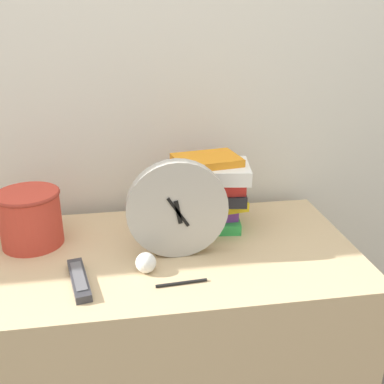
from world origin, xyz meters
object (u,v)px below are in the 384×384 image
at_px(basket, 30,217).
at_px(pen, 181,283).
at_px(desk_clock, 177,209).
at_px(book_stack, 206,191).
at_px(crumpled_paper_ball, 145,263).
at_px(tv_remote, 79,279).

relative_size(basket, pen, 1.40).
distance_m(desk_clock, book_stack, 0.20).
relative_size(basket, crumpled_paper_ball, 3.37).
bearing_deg(book_stack, desk_clock, -124.35).
height_order(crumpled_paper_ball, pen, crumpled_paper_ball).
bearing_deg(book_stack, basket, -176.30).
xyz_separation_m(basket, tv_remote, (0.15, -0.24, -0.08)).
distance_m(basket, crumpled_paper_ball, 0.38).
bearing_deg(desk_clock, book_stack, 55.65).
bearing_deg(tv_remote, pen, -10.21).
xyz_separation_m(tv_remote, pen, (0.25, -0.05, -0.01)).
xyz_separation_m(desk_clock, basket, (-0.41, 0.13, -0.05)).
relative_size(book_stack, pen, 2.03).
relative_size(desk_clock, basket, 1.51).
bearing_deg(basket, pen, -34.98).
relative_size(desk_clock, book_stack, 1.04).
distance_m(crumpled_paper_ball, pen, 0.11).
distance_m(desk_clock, crumpled_paper_ball, 0.16).
relative_size(desk_clock, crumpled_paper_ball, 5.08).
xyz_separation_m(desk_clock, tv_remote, (-0.26, -0.10, -0.13)).
relative_size(tv_remote, crumpled_paper_ball, 3.45).
distance_m(book_stack, tv_remote, 0.48).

